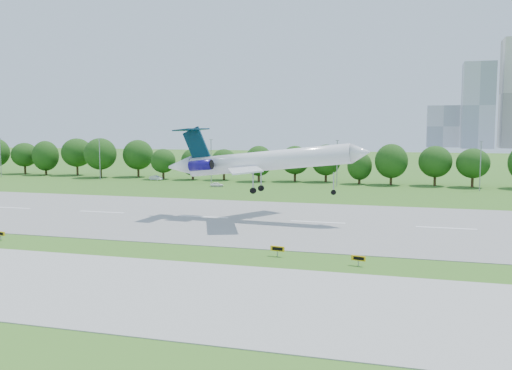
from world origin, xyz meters
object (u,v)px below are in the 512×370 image
(taxi_sign_left, at_px, (0,234))
(service_vehicle_b, at_px, (217,185))
(airliner, at_px, (258,161))
(service_vehicle_a, at_px, (156,178))

(taxi_sign_left, height_order, service_vehicle_b, taxi_sign_left)
(taxi_sign_left, relative_size, service_vehicle_b, 0.49)
(airliner, bearing_deg, service_vehicle_b, 120.51)
(service_vehicle_a, distance_m, service_vehicle_b, 26.80)
(service_vehicle_a, relative_size, service_vehicle_b, 1.21)
(taxi_sign_left, height_order, service_vehicle_a, service_vehicle_a)
(airliner, relative_size, service_vehicle_b, 10.43)
(service_vehicle_a, xyz_separation_m, service_vehicle_b, (23.67, -12.57, -0.10))
(airliner, relative_size, service_vehicle_a, 8.63)
(airliner, distance_m, taxi_sign_left, 40.74)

